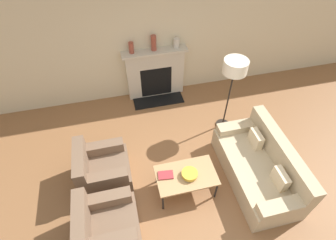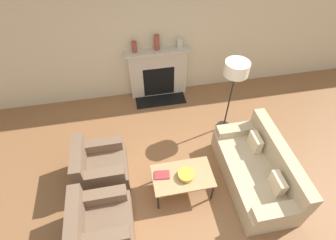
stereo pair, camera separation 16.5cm
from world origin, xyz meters
name	(u,v)px [view 1 (the left image)]	position (x,y,z in m)	size (l,w,h in m)	color
ground_plane	(186,203)	(0.00, 0.00, 0.00)	(18.00, 18.00, 0.00)	brown
wall_back	(148,35)	(0.00, 3.00, 1.45)	(18.00, 0.06, 2.90)	beige
fireplace	(155,74)	(0.08, 2.85, 0.57)	(1.39, 0.59, 1.17)	beige
couch	(260,167)	(1.35, 0.20, 0.30)	(0.90, 1.82, 0.84)	tan
armchair_near	(106,226)	(-1.28, -0.20, 0.30)	(0.84, 0.81, 0.80)	brown
armchair_far	(102,169)	(-1.28, 0.79, 0.30)	(0.84, 0.81, 0.80)	brown
coffee_table	(186,176)	(0.05, 0.26, 0.42)	(0.97, 0.59, 0.45)	tan
bowl	(190,174)	(0.10, 0.23, 0.50)	(0.26, 0.26, 0.08)	gold
book	(166,175)	(-0.27, 0.32, 0.47)	(0.26, 0.18, 0.02)	#9E2D33
floor_lamp	(234,71)	(1.25, 1.52, 1.39)	(0.43, 0.43, 1.60)	black
mantel_vase_left	(131,48)	(-0.39, 2.87, 1.29)	(0.10, 0.10, 0.23)	brown
mantel_vase_center_left	(154,43)	(0.08, 2.87, 1.33)	(0.11, 0.11, 0.32)	brown
mantel_vase_center_right	(176,43)	(0.56, 2.87, 1.27)	(0.13, 0.13, 0.20)	beige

